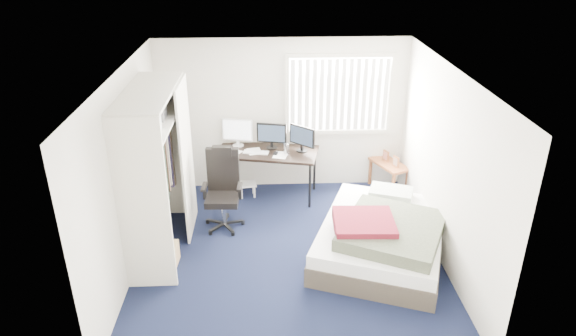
% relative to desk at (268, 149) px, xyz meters
% --- Properties ---
extents(ground, '(4.20, 4.20, 0.00)m').
position_rel_desk_xyz_m(ground, '(0.25, -1.75, -0.81)').
color(ground, black).
rests_on(ground, ground).
extents(room_shell, '(4.20, 4.20, 4.20)m').
position_rel_desk_xyz_m(room_shell, '(0.25, -1.75, 0.70)').
color(room_shell, silver).
rests_on(room_shell, ground).
extents(window_assembly, '(1.72, 0.09, 1.32)m').
position_rel_desk_xyz_m(window_assembly, '(1.15, 0.29, 0.79)').
color(window_assembly, white).
rests_on(window_assembly, ground).
extents(closet, '(0.64, 1.84, 2.22)m').
position_rel_desk_xyz_m(closet, '(-1.42, -1.49, 0.54)').
color(closet, beige).
rests_on(closet, ground).
extents(desk, '(1.71, 1.05, 1.24)m').
position_rel_desk_xyz_m(desk, '(0.00, 0.00, 0.00)').
color(desk, black).
rests_on(desk, ground).
extents(office_chair, '(0.59, 0.59, 1.20)m').
position_rel_desk_xyz_m(office_chair, '(-0.66, -0.94, -0.35)').
color(office_chair, black).
rests_on(office_chair, ground).
extents(footstool, '(0.31, 0.26, 0.23)m').
position_rel_desk_xyz_m(footstool, '(-0.34, -0.07, -0.63)').
color(footstool, white).
rests_on(footstool, ground).
extents(nightstand, '(0.62, 0.80, 0.67)m').
position_rel_desk_xyz_m(nightstand, '(2.01, 0.06, -0.38)').
color(nightstand, brown).
rests_on(nightstand, ground).
extents(bed, '(2.19, 2.50, 0.68)m').
position_rel_desk_xyz_m(bed, '(1.50, -1.82, -0.52)').
color(bed, '#393129').
rests_on(bed, ground).
extents(pine_box, '(0.39, 0.30, 0.28)m').
position_rel_desk_xyz_m(pine_box, '(-1.40, -1.89, -0.67)').
color(pine_box, tan).
rests_on(pine_box, ground).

